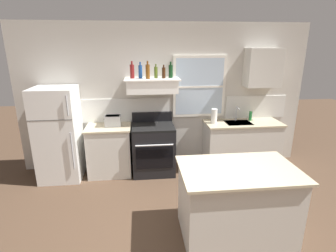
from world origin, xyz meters
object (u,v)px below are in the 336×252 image
Objects in this scene: bottle_olive_oil_square at (156,72)px; dish_soap_bottle at (250,116)px; refrigerator at (59,134)px; bottle_amber_wine at (148,71)px; bottle_blue_liqueur at (140,71)px; bottle_dark_green_wine at (171,71)px; stove_range at (153,148)px; paper_towel_roll at (214,116)px; kitchen_island at (236,202)px; bottle_brown_stout at (164,73)px; bottle_red_label_wine at (132,71)px; toaster at (113,120)px.

bottle_olive_oil_square is 2.00m from dish_soap_bottle.
bottle_amber_wine reaches higher than refrigerator.
bottle_blue_liqueur reaches higher than bottle_olive_oil_square.
bottle_olive_oil_square is 0.86× the size of bottle_dark_green_wine.
bottle_blue_liqueur reaches higher than stove_range.
dish_soap_bottle is (0.75, 0.10, -0.04)m from paper_towel_roll.
bottle_amber_wine is 2.54m from kitchen_island.
stove_range and dish_soap_bottle have the same top height.
bottle_blue_liqueur is at bearing 148.49° from stove_range.
refrigerator reaches higher than paper_towel_roll.
refrigerator is 1.69m from stove_range.
bottle_blue_liqueur reaches higher than bottle_brown_stout.
bottle_brown_stout is 1.22m from paper_towel_roll.
bottle_dark_green_wine reaches higher than bottle_brown_stout.
refrigerator is 5.45× the size of bottle_amber_wine.
bottle_red_label_wine is at bearing 176.43° from paper_towel_roll.
bottle_dark_green_wine is (0.13, 0.04, 0.02)m from bottle_brown_stout.
bottle_amber_wine is at bearing -150.80° from bottle_olive_oil_square.
bottle_dark_green_wine is at bearing 106.73° from kitchen_island.
bottle_brown_stout is 0.82× the size of bottle_dark_green_wine.
stove_range is 1.42m from bottle_blue_liqueur.
refrigerator is at bearing -177.78° from bottle_amber_wine.
toaster is at bearing -176.23° from bottle_olive_oil_square.
bottle_amber_wine reaches higher than stove_range.
dish_soap_bottle is at bearing 2.60° from refrigerator.
bottle_dark_green_wine is at bearing 18.79° from bottle_brown_stout.
bottle_olive_oil_square is at bearing 163.21° from bottle_brown_stout.
bottle_olive_oil_square is at bearing -179.37° from bottle_dark_green_wine.
bottle_red_label_wine is 0.67m from bottle_dark_green_wine.
stove_range is at bearing -20.85° from bottle_red_label_wine.
bottle_brown_stout is at bearing -178.00° from dish_soap_bottle.
bottle_amber_wine reaches higher than paper_towel_roll.
paper_towel_roll is at bearing -2.56° from bottle_brown_stout.
bottle_dark_green_wine reaches higher than toaster.
kitchen_island is at bearing -35.12° from refrigerator.
toaster is 1.29× the size of bottle_brown_stout.
bottle_red_label_wine is at bearing 161.18° from bottle_amber_wine.
bottle_brown_stout is (0.55, -0.05, -0.03)m from bottle_red_label_wine.
refrigerator is 2.01m from bottle_olive_oil_square.
bottle_brown_stout is (0.21, 0.08, 1.38)m from stove_range.
kitchen_island is at bearing -69.50° from bottle_brown_stout.
bottle_amber_wine reaches higher than bottle_blue_liqueur.
kitchen_island is at bearing -57.28° from bottle_red_label_wine.
stove_range is 1.96m from dish_soap_bottle.
bottle_red_label_wine is 0.28m from bottle_amber_wine.
dish_soap_bottle is at bearing 0.58° from bottle_olive_oil_square.
stove_range is at bearing 116.67° from kitchen_island.
bottle_dark_green_wine is (0.41, 0.08, -0.01)m from bottle_amber_wine.
dish_soap_bottle is (2.59, 0.07, -0.01)m from toaster.
stove_range is at bearing -159.02° from bottle_brown_stout.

